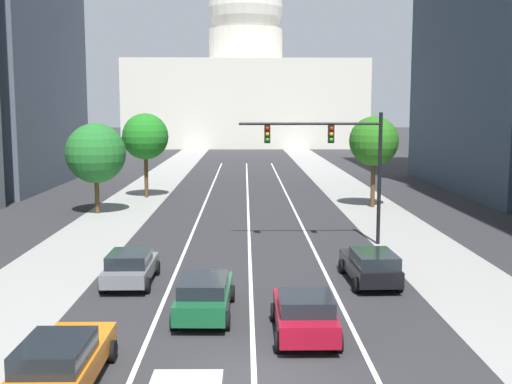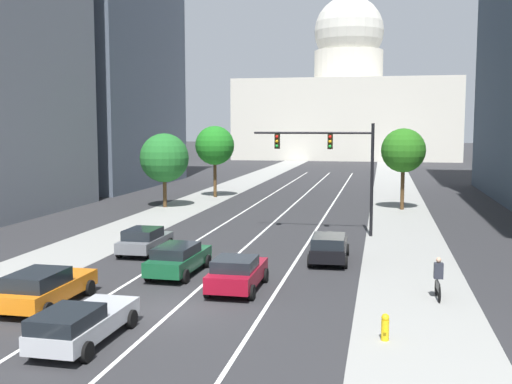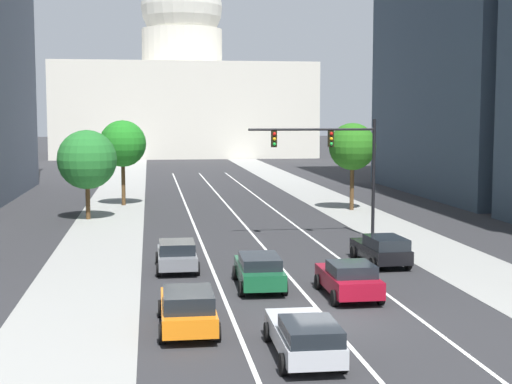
% 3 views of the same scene
% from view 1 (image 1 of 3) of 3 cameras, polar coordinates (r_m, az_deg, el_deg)
% --- Properties ---
extents(ground_plane, '(400.00, 400.00, 0.00)m').
position_cam_1_polar(ground_plane, '(57.18, -0.76, 0.01)').
color(ground_plane, '#2B2B2D').
extents(sidewalk_left, '(4.77, 130.00, 0.01)m').
position_cam_1_polar(sidewalk_left, '(52.97, -10.65, -0.70)').
color(sidewalk_left, gray).
rests_on(sidewalk_left, ground).
extents(sidewalk_right, '(4.77, 130.00, 0.01)m').
position_cam_1_polar(sidewalk_right, '(53.06, 9.17, -0.65)').
color(sidewalk_right, gray).
rests_on(sidewalk_right, ground).
extents(lane_stripe_left, '(0.16, 90.00, 0.01)m').
position_cam_1_polar(lane_stripe_left, '(42.46, -5.23, -2.59)').
color(lane_stripe_left, white).
rests_on(lane_stripe_left, ground).
extents(lane_stripe_center, '(0.16, 90.00, 0.01)m').
position_cam_1_polar(lane_stripe_center, '(42.34, -0.67, -2.58)').
color(lane_stripe_center, white).
rests_on(lane_stripe_center, ground).
extents(lane_stripe_right, '(0.16, 90.00, 0.01)m').
position_cam_1_polar(lane_stripe_right, '(42.50, 3.89, -2.56)').
color(lane_stripe_right, white).
rests_on(lane_stripe_right, ground).
extents(capitol_building, '(45.35, 29.99, 35.76)m').
position_cam_1_polar(capitol_building, '(131.96, -0.92, 9.05)').
color(capitol_building, beige).
rests_on(capitol_building, ground).
extents(car_gray, '(2.01, 4.23, 1.43)m').
position_cam_1_polar(car_gray, '(27.67, -11.07, -6.53)').
color(car_gray, slate).
rests_on(car_gray, ground).
extents(car_orange, '(2.05, 4.81, 1.51)m').
position_cam_1_polar(car_orange, '(18.16, -16.83, -14.11)').
color(car_orange, orange).
rests_on(car_orange, ground).
extents(car_crimson, '(2.06, 4.27, 1.49)m').
position_cam_1_polar(car_crimson, '(21.20, 4.33, -10.70)').
color(car_crimson, maroon).
rests_on(car_crimson, ground).
extents(car_black, '(2.09, 4.63, 1.49)m').
position_cam_1_polar(car_black, '(27.68, 10.13, -6.43)').
color(car_black, black).
rests_on(car_black, ground).
extents(car_green, '(2.11, 4.76, 1.46)m').
position_cam_1_polar(car_green, '(23.25, -4.59, -9.04)').
color(car_green, '#14512D').
rests_on(car_green, ground).
extents(traffic_signal_mast, '(7.69, 0.39, 7.16)m').
position_cam_1_polar(traffic_signal_mast, '(34.80, 7.19, 3.58)').
color(traffic_signal_mast, black).
rests_on(traffic_signal_mast, ground).
extents(street_tree_mid_right, '(3.67, 3.67, 6.80)m').
position_cam_1_polar(street_tree_mid_right, '(48.63, 10.41, 4.44)').
color(street_tree_mid_right, '#51381E').
rests_on(street_tree_mid_right, ground).
extents(street_tree_mid_left, '(3.82, 3.82, 6.99)m').
position_cam_1_polar(street_tree_mid_left, '(53.94, -9.79, 4.86)').
color(street_tree_mid_left, '#51381E').
rests_on(street_tree_mid_left, ground).
extents(street_tree_near_left, '(4.20, 4.20, 6.37)m').
position_cam_1_polar(street_tree_near_left, '(46.38, -14.03, 3.35)').
color(street_tree_near_left, '#51381E').
rests_on(street_tree_near_left, ground).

